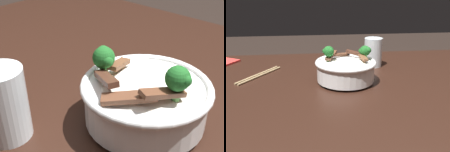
% 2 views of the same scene
% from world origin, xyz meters
% --- Properties ---
extents(dining_table, '(1.41, 0.90, 0.78)m').
position_xyz_m(dining_table, '(0.00, 0.00, 0.65)').
color(dining_table, black).
rests_on(dining_table, ground).
extents(rice_bowl, '(0.21, 0.21, 0.13)m').
position_xyz_m(rice_bowl, '(0.04, -0.06, 0.83)').
color(rice_bowl, white).
rests_on(rice_bowl, dining_table).
extents(drinking_glass, '(0.07, 0.07, 0.11)m').
position_xyz_m(drinking_glass, '(-0.09, -0.23, 0.83)').
color(drinking_glass, white).
rests_on(drinking_glass, dining_table).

